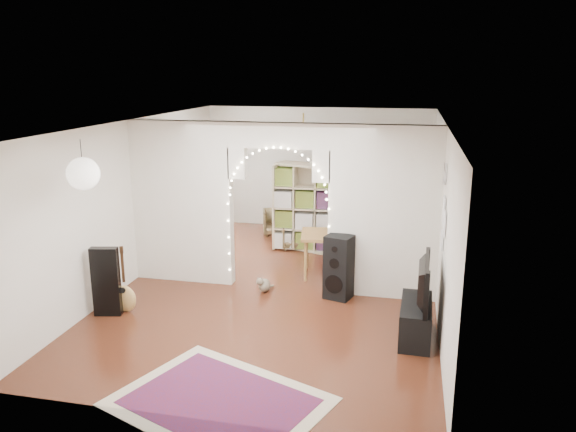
% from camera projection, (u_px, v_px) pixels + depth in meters
% --- Properties ---
extents(floor, '(7.50, 7.50, 0.00)m').
position_uv_depth(floor, '(280.00, 287.00, 9.30)').
color(floor, black).
rests_on(floor, ground).
extents(ceiling, '(5.00, 7.50, 0.02)m').
position_uv_depth(ceiling, '(279.00, 122.00, 8.62)').
color(ceiling, white).
rests_on(ceiling, wall_back).
extents(wall_back, '(5.00, 0.02, 2.70)m').
position_uv_depth(wall_back, '(318.00, 169.00, 12.50)').
color(wall_back, silver).
rests_on(wall_back, floor).
extents(wall_front, '(5.00, 0.02, 2.70)m').
position_uv_depth(wall_front, '(191.00, 297.00, 5.41)').
color(wall_front, silver).
rests_on(wall_front, floor).
extents(wall_left, '(0.02, 7.50, 2.70)m').
position_uv_depth(wall_left, '(135.00, 200.00, 9.47)').
color(wall_left, silver).
rests_on(wall_left, floor).
extents(wall_right, '(0.02, 7.50, 2.70)m').
position_uv_depth(wall_right, '(441.00, 216.00, 8.44)').
color(wall_right, silver).
rests_on(wall_right, floor).
extents(divider_wall, '(5.00, 0.20, 2.70)m').
position_uv_depth(divider_wall, '(279.00, 203.00, 8.94)').
color(divider_wall, silver).
rests_on(divider_wall, floor).
extents(fairy_lights, '(1.64, 0.04, 1.60)m').
position_uv_depth(fairy_lights, '(277.00, 197.00, 8.78)').
color(fairy_lights, '#FFEABF').
rests_on(fairy_lights, divider_wall).
extents(window, '(0.04, 1.20, 1.40)m').
position_uv_depth(window, '(179.00, 173.00, 11.13)').
color(window, white).
rests_on(window, wall_left).
extents(wall_clock, '(0.03, 0.31, 0.31)m').
position_uv_depth(wall_clock, '(445.00, 174.00, 7.69)').
color(wall_clock, white).
rests_on(wall_clock, wall_right).
extents(picture_frames, '(0.02, 0.50, 0.70)m').
position_uv_depth(picture_frames, '(443.00, 223.00, 7.46)').
color(picture_frames, white).
rests_on(picture_frames, wall_right).
extents(paper_lantern, '(0.40, 0.40, 0.40)m').
position_uv_depth(paper_lantern, '(83.00, 174.00, 6.85)').
color(paper_lantern, white).
rests_on(paper_lantern, ceiling).
extents(ceiling_fan, '(1.10, 1.10, 0.30)m').
position_uv_depth(ceiling_fan, '(303.00, 129.00, 10.59)').
color(ceiling_fan, '#AE8F3A').
rests_on(ceiling_fan, ceiling).
extents(area_rug, '(2.60, 2.31, 0.02)m').
position_uv_depth(area_rug, '(219.00, 402.00, 6.06)').
color(area_rug, maroon).
rests_on(area_rug, floor).
extents(guitar_case, '(0.41, 0.21, 1.03)m').
position_uv_depth(guitar_case, '(106.00, 282.00, 8.10)').
color(guitar_case, black).
rests_on(guitar_case, floor).
extents(acoustic_guitar, '(0.37, 0.22, 0.86)m').
position_uv_depth(acoustic_guitar, '(124.00, 288.00, 8.24)').
color(acoustic_guitar, tan).
rests_on(acoustic_guitar, floor).
extents(tabby_cat, '(0.28, 0.43, 0.29)m').
position_uv_depth(tabby_cat, '(264.00, 285.00, 9.06)').
color(tabby_cat, brown).
rests_on(tabby_cat, floor).
extents(floor_speaker, '(0.48, 0.44, 1.02)m').
position_uv_depth(floor_speaker, '(339.00, 267.00, 8.72)').
color(floor_speaker, black).
rests_on(floor_speaker, floor).
extents(media_console, '(0.43, 1.01, 0.50)m').
position_uv_depth(media_console, '(416.00, 321.00, 7.45)').
color(media_console, black).
rests_on(media_console, floor).
extents(tv, '(0.17, 1.08, 0.62)m').
position_uv_depth(tv, '(418.00, 281.00, 7.31)').
color(tv, black).
rests_on(tv, media_console).
extents(bookcase, '(1.72, 0.92, 1.72)m').
position_uv_depth(bookcase, '(316.00, 208.00, 10.98)').
color(bookcase, beige).
rests_on(bookcase, floor).
extents(dining_table, '(1.31, 0.97, 0.76)m').
position_uv_depth(dining_table, '(336.00, 238.00, 9.66)').
color(dining_table, olive).
rests_on(dining_table, floor).
extents(flower_vase, '(0.21, 0.21, 0.19)m').
position_uv_depth(flower_vase, '(337.00, 228.00, 9.61)').
color(flower_vase, silver).
rests_on(flower_vase, dining_table).
extents(dining_chair_left, '(0.72, 0.73, 0.54)m').
position_uv_depth(dining_chair_left, '(277.00, 222.00, 12.23)').
color(dining_chair_left, brown).
rests_on(dining_chair_left, floor).
extents(dining_chair_right, '(0.68, 0.69, 0.49)m').
position_uv_depth(dining_chair_right, '(294.00, 236.00, 11.30)').
color(dining_chair_right, brown).
rests_on(dining_chair_right, floor).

